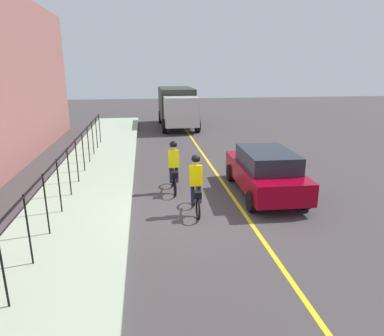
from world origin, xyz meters
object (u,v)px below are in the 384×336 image
(box_truck_background, at_px, (177,106))
(cyclist_follow, at_px, (196,185))
(patrol_sedan, at_px, (265,171))
(cyclist_lead, at_px, (174,167))

(box_truck_background, bearing_deg, cyclist_follow, -3.91)
(patrol_sedan, bearing_deg, cyclist_lead, 79.76)
(cyclist_lead, height_order, patrol_sedan, cyclist_lead)
(cyclist_lead, height_order, box_truck_background, box_truck_background)
(patrol_sedan, height_order, box_truck_background, box_truck_background)
(cyclist_follow, xyz_separation_m, box_truck_background, (15.87, -0.98, 0.64))
(box_truck_background, bearing_deg, patrol_sedan, 6.01)
(patrol_sedan, relative_size, box_truck_background, 0.66)
(cyclist_lead, distance_m, box_truck_background, 13.96)
(cyclist_lead, distance_m, cyclist_follow, 2.05)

